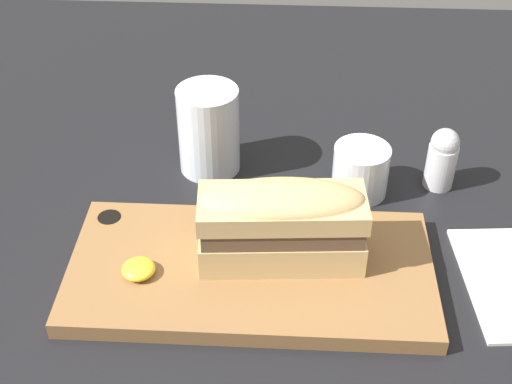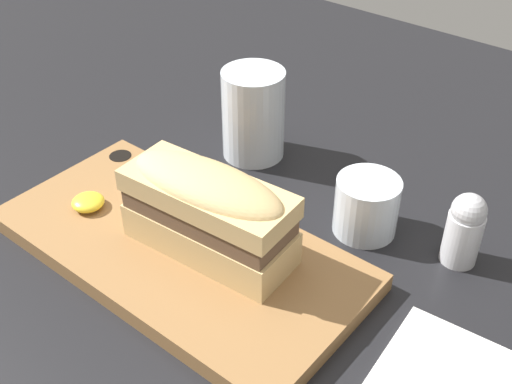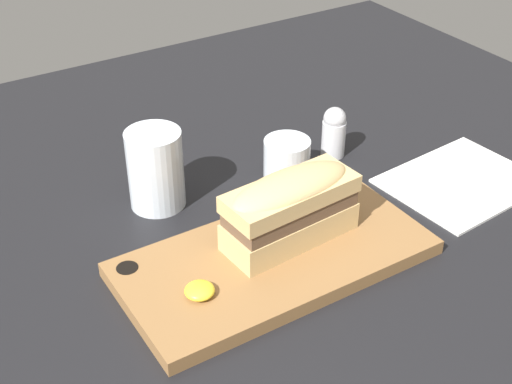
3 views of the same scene
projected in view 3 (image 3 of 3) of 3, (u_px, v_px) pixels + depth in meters
dining_table at (219, 263)px, 87.72cm from camera, size 153.82×128.04×2.00cm
serving_board at (274, 258)px, 85.46cm from camera, size 37.37×18.45×1.91cm
sandwich at (290, 205)px, 84.54cm from camera, size 17.03×7.75×9.08cm
mustard_dollop at (200, 290)px, 78.28cm from camera, size 3.40×3.40×1.36cm
water_glass at (156, 174)px, 94.16cm from camera, size 7.45×7.45×10.92cm
wine_glass at (287, 162)px, 100.45cm from camera, size 6.61×6.61×6.15cm
napkin at (461, 182)px, 100.86cm from camera, size 21.70×17.79×0.40cm
salt_shaker at (334, 132)px, 105.34cm from camera, size 3.55×3.55×7.84cm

